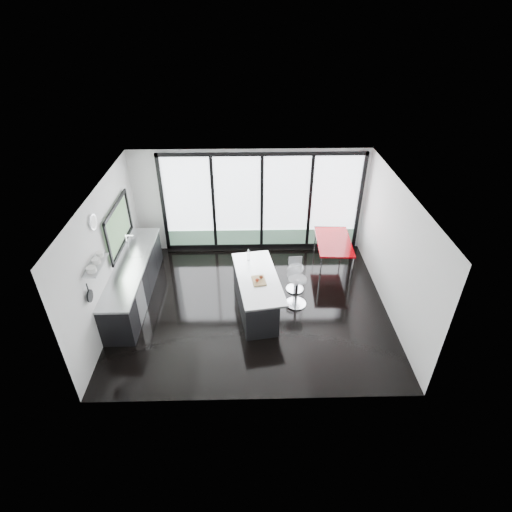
{
  "coord_description": "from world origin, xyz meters",
  "views": [
    {
      "loc": [
        -0.07,
        -6.94,
        5.9
      ],
      "look_at": [
        0.1,
        0.3,
        1.15
      ],
      "focal_mm": 28.0,
      "sensor_mm": 36.0,
      "label": 1
    }
  ],
  "objects_px": {
    "bar_stool_near": "(297,291)",
    "red_table": "(332,254)",
    "island": "(255,293)",
    "bar_stool_far": "(295,278)"
  },
  "relations": [
    {
      "from": "bar_stool_near",
      "to": "red_table",
      "type": "relative_size",
      "value": 0.5
    },
    {
      "from": "bar_stool_far",
      "to": "red_table",
      "type": "relative_size",
      "value": 0.44
    },
    {
      "from": "island",
      "to": "bar_stool_far",
      "type": "height_order",
      "value": "island"
    },
    {
      "from": "island",
      "to": "red_table",
      "type": "height_order",
      "value": "island"
    },
    {
      "from": "island",
      "to": "bar_stool_far",
      "type": "distance_m",
      "value": 1.17
    },
    {
      "from": "bar_stool_far",
      "to": "island",
      "type": "bearing_deg",
      "value": -150.66
    },
    {
      "from": "island",
      "to": "bar_stool_far",
      "type": "relative_size",
      "value": 3.31
    },
    {
      "from": "island",
      "to": "bar_stool_near",
      "type": "distance_m",
      "value": 0.94
    },
    {
      "from": "bar_stool_far",
      "to": "red_table",
      "type": "height_order",
      "value": "red_table"
    },
    {
      "from": "bar_stool_near",
      "to": "bar_stool_far",
      "type": "xyz_separation_m",
      "value": [
        0.03,
        0.54,
        -0.04
      ]
    }
  ]
}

